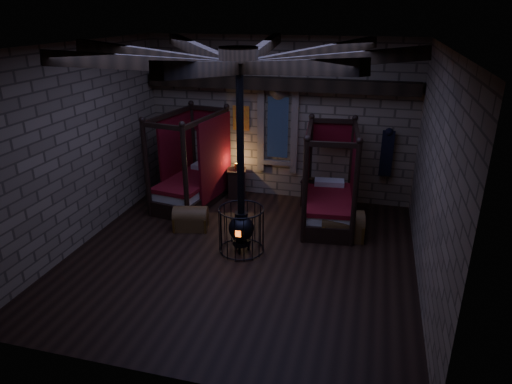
% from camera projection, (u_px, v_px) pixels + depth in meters
% --- Properties ---
extents(room, '(7.02, 7.02, 4.29)m').
position_uv_depth(room, '(240.00, 71.00, 8.20)').
color(room, black).
rests_on(room, ground).
extents(bed_left, '(1.53, 2.43, 2.37)m').
position_uv_depth(bed_left, '(193.00, 181.00, 11.94)').
color(bed_left, black).
rests_on(bed_left, ground).
extents(bed_right, '(1.37, 2.31, 2.30)m').
position_uv_depth(bed_right, '(329.00, 200.00, 10.84)').
color(bed_right, black).
rests_on(bed_right, ground).
extents(trunk_left, '(0.87, 0.66, 0.57)m').
position_uv_depth(trunk_left, '(191.00, 219.00, 10.59)').
color(trunk_left, brown).
rests_on(trunk_left, ground).
extents(trunk_right, '(1.02, 0.74, 0.68)m').
position_uv_depth(trunk_right, '(342.00, 226.00, 10.14)').
color(trunk_right, brown).
rests_on(trunk_right, ground).
extents(nightstand_left, '(0.59, 0.58, 0.96)m').
position_uv_depth(nightstand_left, '(237.00, 183.00, 12.35)').
color(nightstand_left, black).
rests_on(nightstand_left, ground).
extents(nightstand_right, '(0.46, 0.44, 0.76)m').
position_uv_depth(nightstand_right, '(310.00, 192.00, 11.85)').
color(nightstand_right, black).
rests_on(nightstand_right, ground).
extents(stove, '(0.96, 0.96, 4.05)m').
position_uv_depth(stove, '(241.00, 225.00, 9.49)').
color(stove, black).
rests_on(stove, ground).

